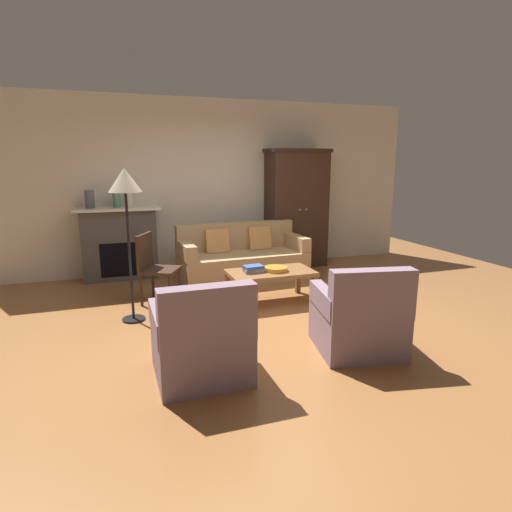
# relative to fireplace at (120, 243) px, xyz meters

# --- Properties ---
(ground_plane) EXTENTS (9.60, 9.60, 0.00)m
(ground_plane) POSITION_rel_fireplace_xyz_m (1.55, -2.30, -0.57)
(ground_plane) COLOR #9E6638
(back_wall) EXTENTS (7.20, 0.10, 2.80)m
(back_wall) POSITION_rel_fireplace_xyz_m (1.55, 0.25, 0.83)
(back_wall) COLOR silver
(back_wall) RESTS_ON ground
(fireplace) EXTENTS (1.26, 0.48, 1.12)m
(fireplace) POSITION_rel_fireplace_xyz_m (0.00, 0.00, 0.00)
(fireplace) COLOR #4C4947
(fireplace) RESTS_ON ground
(armoire) EXTENTS (1.06, 0.57, 2.01)m
(armoire) POSITION_rel_fireplace_xyz_m (2.95, -0.08, 0.44)
(armoire) COLOR #382319
(armoire) RESTS_ON ground
(couch) EXTENTS (1.95, 0.92, 0.86)m
(couch) POSITION_rel_fireplace_xyz_m (1.76, -0.69, -0.25)
(couch) COLOR tan
(couch) RESTS_ON ground
(coffee_table) EXTENTS (1.10, 0.60, 0.42)m
(coffee_table) POSITION_rel_fireplace_xyz_m (1.79, -1.85, -0.20)
(coffee_table) COLOR olive
(coffee_table) RESTS_ON ground
(fruit_bowl) EXTENTS (0.31, 0.31, 0.05)m
(fruit_bowl) POSITION_rel_fireplace_xyz_m (1.85, -1.88, -0.12)
(fruit_bowl) COLOR orange
(fruit_bowl) RESTS_ON coffee_table
(book_stack) EXTENTS (0.26, 0.20, 0.09)m
(book_stack) POSITION_rel_fireplace_xyz_m (1.56, -1.83, -0.10)
(book_stack) COLOR gray
(book_stack) RESTS_ON coffee_table
(mantel_vase_slate) EXTENTS (0.14, 0.14, 0.27)m
(mantel_vase_slate) POSITION_rel_fireplace_xyz_m (-0.38, -0.02, 0.69)
(mantel_vase_slate) COLOR #565B66
(mantel_vase_slate) RESTS_ON fireplace
(mantel_vase_jade) EXTENTS (0.11, 0.11, 0.26)m
(mantel_vase_jade) POSITION_rel_fireplace_xyz_m (0.00, -0.02, 0.68)
(mantel_vase_jade) COLOR slate
(mantel_vase_jade) RESTS_ON fireplace
(mantel_vase_cream) EXTENTS (0.11, 0.11, 0.30)m
(mantel_vase_cream) POSITION_rel_fireplace_xyz_m (0.18, -0.02, 0.70)
(mantel_vase_cream) COLOR beige
(mantel_vase_cream) RESTS_ON fireplace
(armchair_near_left) EXTENTS (0.78, 0.77, 0.88)m
(armchair_near_left) POSITION_rel_fireplace_xyz_m (0.52, -3.51, -0.25)
(armchair_near_left) COLOR gray
(armchair_near_left) RESTS_ON ground
(armchair_near_right) EXTENTS (0.90, 0.91, 0.88)m
(armchair_near_right) POSITION_rel_fireplace_xyz_m (2.05, -3.51, -0.25)
(armchair_near_right) COLOR gray
(armchair_near_right) RESTS_ON ground
(side_chair_wooden) EXTENTS (0.60, 0.60, 0.90)m
(side_chair_wooden) POSITION_rel_fireplace_xyz_m (0.37, -1.34, -0.06)
(side_chair_wooden) COLOR #382319
(side_chair_wooden) RESTS_ON ground
(floor_lamp) EXTENTS (0.36, 0.36, 1.73)m
(floor_lamp) POSITION_rel_fireplace_xyz_m (0.05, -1.93, 0.93)
(floor_lamp) COLOR black
(floor_lamp) RESTS_ON ground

